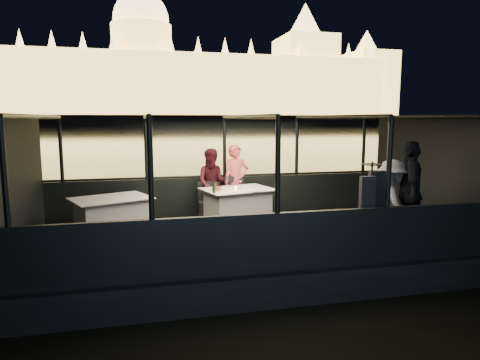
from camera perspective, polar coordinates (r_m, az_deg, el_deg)
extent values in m
plane|color=black|center=(87.91, -11.95, 6.22)|extent=(500.00, 500.00, 0.00)
cube|color=black|center=(8.54, 0.62, -10.73)|extent=(8.60, 4.40, 1.00)
cube|color=black|center=(8.40, 0.63, -7.63)|extent=(8.00, 4.00, 0.04)
cube|color=black|center=(10.20, -2.05, -2.09)|extent=(8.00, 0.08, 0.90)
cube|color=black|center=(6.42, 4.93, -8.31)|extent=(8.00, 0.08, 0.90)
cube|color=#423D33|center=(217.86, -12.75, 7.54)|extent=(400.00, 140.00, 6.00)
cube|color=white|center=(9.30, -0.32, -3.49)|extent=(1.66, 1.37, 0.77)
cube|color=silver|center=(8.70, -16.73, -4.66)|extent=(1.71, 1.50, 0.76)
cube|color=black|center=(9.62, -4.33, -2.73)|extent=(0.43, 0.43, 0.84)
cube|color=black|center=(9.74, -0.55, -2.58)|extent=(0.44, 0.44, 0.94)
imported|color=#EC5557|center=(9.96, -0.54, -0.58)|extent=(0.66, 0.49, 1.67)
imported|color=#3D1118|center=(9.85, -3.63, -0.69)|extent=(0.86, 0.73, 1.59)
imported|color=silver|center=(8.13, 19.56, -2.34)|extent=(0.66, 1.05, 1.56)
imported|color=black|center=(8.26, 21.59, -2.29)|extent=(0.94, 1.20, 1.89)
cylinder|color=#14371C|center=(8.72, -3.47, -0.76)|extent=(0.07, 0.07, 0.28)
cylinder|color=brown|center=(9.01, -3.12, -1.17)|extent=(0.24, 0.24, 0.08)
cylinder|color=#FF873F|center=(9.01, -0.56, -1.16)|extent=(0.07, 0.07, 0.08)
cylinder|color=white|center=(8.92, 1.79, -1.46)|extent=(0.23, 0.23, 0.01)
cylinder|color=silver|center=(9.06, -2.94, -1.32)|extent=(0.28, 0.28, 0.02)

